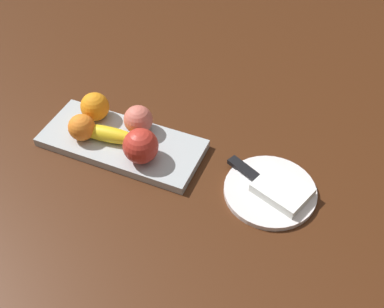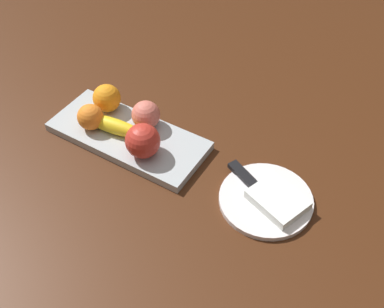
{
  "view_description": "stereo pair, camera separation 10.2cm",
  "coord_description": "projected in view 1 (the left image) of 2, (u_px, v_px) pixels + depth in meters",
  "views": [
    {
      "loc": [
        0.44,
        -0.65,
        0.79
      ],
      "look_at": [
        0.16,
        -0.0,
        0.05
      ],
      "focal_mm": 42.39,
      "sensor_mm": 36.0,
      "label": 1
    },
    {
      "loc": [
        0.53,
        -0.61,
        0.79
      ],
      "look_at": [
        0.16,
        -0.0,
        0.05
      ],
      "focal_mm": 42.39,
      "sensor_mm": 36.0,
      "label": 2
    }
  ],
  "objects": [
    {
      "name": "peach",
      "position": [
        136.0,
        119.0,
        1.09
      ],
      "size": [
        0.07,
        0.07,
        0.07
      ],
      "primitive_type": "sphere",
      "color": "#D96C5C",
      "rests_on": "fruit_tray"
    },
    {
      "name": "orange_near_apple",
      "position": [
        95.0,
        107.0,
        1.13
      ],
      "size": [
        0.07,
        0.07,
        0.07
      ],
      "primitive_type": "sphere",
      "color": "orange",
      "rests_on": "fruit_tray"
    },
    {
      "name": "orange_near_banana",
      "position": [
        82.0,
        127.0,
        1.08
      ],
      "size": [
        0.06,
        0.06,
        0.06
      ],
      "primitive_type": "sphere",
      "color": "orange",
      "rests_on": "fruit_tray"
    },
    {
      "name": "knife",
      "position": [
        250.0,
        174.0,
        1.03
      ],
      "size": [
        0.17,
        0.1,
        0.01
      ],
      "rotation": [
        0.0,
        0.0,
        -0.44
      ],
      "color": "silver",
      "rests_on": "dinner_plate"
    },
    {
      "name": "folded_napkin",
      "position": [
        282.0,
        191.0,
        0.98
      ],
      "size": [
        0.14,
        0.12,
        0.02
      ],
      "primitive_type": "cube",
      "rotation": [
        0.0,
        0.0,
        -0.35
      ],
      "color": "white",
      "rests_on": "dinner_plate"
    },
    {
      "name": "banana",
      "position": [
        107.0,
        134.0,
        1.08
      ],
      "size": [
        0.17,
        0.06,
        0.04
      ],
      "primitive_type": "ellipsoid",
      "rotation": [
        0.0,
        0.0,
        0.12
      ],
      "color": "yellow",
      "rests_on": "fruit_tray"
    },
    {
      "name": "dinner_plate",
      "position": [
        270.0,
        192.0,
        1.0
      ],
      "size": [
        0.21,
        0.21,
        0.01
      ],
      "primitive_type": "cylinder",
      "color": "white",
      "rests_on": "ground_plane"
    },
    {
      "name": "apple",
      "position": [
        141.0,
        146.0,
        1.02
      ],
      "size": [
        0.08,
        0.08,
        0.08
      ],
      "primitive_type": "sphere",
      "color": "red",
      "rests_on": "fruit_tray"
    },
    {
      "name": "ground_plane",
      "position": [
        131.0,
        149.0,
        1.1
      ],
      "size": [
        2.4,
        2.4,
        0.0
      ],
      "primitive_type": "plane",
      "color": "#44210F"
    },
    {
      "name": "fruit_tray",
      "position": [
        121.0,
        144.0,
        1.1
      ],
      "size": [
        0.4,
        0.17,
        0.02
      ],
      "primitive_type": "cube",
      "color": "#B4BDC2",
      "rests_on": "ground_plane"
    }
  ]
}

